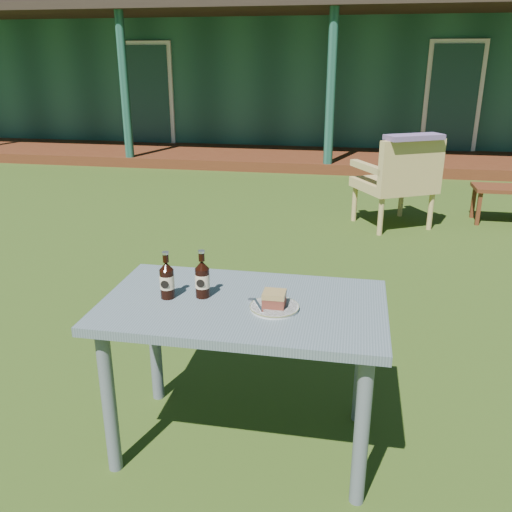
% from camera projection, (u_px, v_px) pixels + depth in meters
% --- Properties ---
extents(ground, '(80.00, 80.00, 0.00)m').
position_uv_depth(ground, '(288.00, 301.00, 4.02)').
color(ground, '#334916').
extents(pavilion, '(15.80, 8.30, 3.45)m').
position_uv_depth(pavilion, '(343.00, 63.00, 12.14)').
color(pavilion, '#1D4B3D').
rests_on(pavilion, ground).
extents(cafe_table, '(1.20, 0.70, 0.72)m').
position_uv_depth(cafe_table, '(243.00, 323.00, 2.33)').
color(cafe_table, slate).
rests_on(cafe_table, ground).
extents(plate, '(0.20, 0.20, 0.01)m').
position_uv_depth(plate, '(274.00, 307.00, 2.23)').
color(plate, silver).
rests_on(plate, cafe_table).
extents(cake_slice, '(0.09, 0.09, 0.06)m').
position_uv_depth(cake_slice, '(274.00, 299.00, 2.22)').
color(cake_slice, '#5F2A1E').
rests_on(cake_slice, plate).
extents(fork, '(0.07, 0.13, 0.00)m').
position_uv_depth(fork, '(258.00, 305.00, 2.22)').
color(fork, silver).
rests_on(fork, plate).
extents(cola_bottle_near, '(0.06, 0.06, 0.21)m').
position_uv_depth(cola_bottle_near, '(202.00, 279.00, 2.31)').
color(cola_bottle_near, black).
rests_on(cola_bottle_near, cafe_table).
extents(cola_bottle_far, '(0.06, 0.06, 0.21)m').
position_uv_depth(cola_bottle_far, '(167.00, 280.00, 2.31)').
color(cola_bottle_far, black).
rests_on(cola_bottle_far, cafe_table).
extents(bottle_cap, '(0.03, 0.03, 0.01)m').
position_uv_depth(bottle_cap, '(251.00, 300.00, 2.30)').
color(bottle_cap, silver).
rests_on(bottle_cap, cafe_table).
extents(armchair_left, '(0.93, 0.92, 0.95)m').
position_uv_depth(armchair_left, '(399.00, 178.00, 5.59)').
color(armchair_left, tan).
rests_on(armchair_left, ground).
extents(floral_throw, '(0.61, 0.47, 0.05)m').
position_uv_depth(floral_throw, '(414.00, 137.00, 5.27)').
color(floral_throw, slate).
rests_on(floral_throw, armchair_left).
extents(side_table, '(0.60, 0.40, 0.40)m').
position_uv_depth(side_table, '(502.00, 192.00, 5.82)').
color(side_table, '#542714').
rests_on(side_table, ground).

